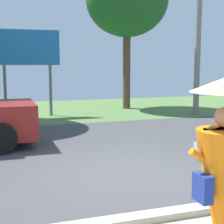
{
  "coord_description": "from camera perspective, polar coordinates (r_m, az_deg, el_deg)",
  "views": [
    {
      "loc": [
        -2.47,
        -6.15,
        2.15
      ],
      "look_at": [
        -0.09,
        1.0,
        1.1
      ],
      "focal_mm": 55.55,
      "sensor_mm": 36.0,
      "label": 1
    }
  ],
  "objects": [
    {
      "name": "roadside_billboard",
      "position": [
        14.47,
        -13.8,
        9.3
      ],
      "size": [
        2.6,
        0.12,
        3.5
      ],
      "color": "slate",
      "rests_on": "ground_plane"
    },
    {
      "name": "ground_plane",
      "position": [
        9.68,
        -3.15,
        -5.21
      ],
      "size": [
        40.0,
        22.0,
        0.2
      ],
      "color": "#424244"
    },
    {
      "name": "utility_pole",
      "position": [
        15.3,
        14.06,
        13.85
      ],
      "size": [
        1.8,
        0.24,
        7.22
      ],
      "color": "gray",
      "rests_on": "ground_plane"
    }
  ]
}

